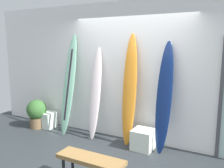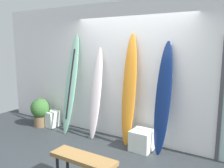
% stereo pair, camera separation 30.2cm
% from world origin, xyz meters
% --- Properties ---
extents(ground, '(8.00, 8.00, 0.04)m').
position_xyz_m(ground, '(0.00, 0.00, -0.02)').
color(ground, '#2E3337').
extents(wall_back, '(7.20, 0.20, 2.80)m').
position_xyz_m(wall_back, '(0.00, 1.30, 1.40)').
color(wall_back, white).
rests_on(wall_back, ground).
extents(surfboard_seafoam, '(0.29, 0.53, 2.18)m').
position_xyz_m(surfboard_seafoam, '(-1.34, 0.93, 1.09)').
color(surfboard_seafoam, '#8ACEAC').
rests_on(surfboard_seafoam, ground).
extents(surfboard_ivory, '(0.25, 0.44, 1.90)m').
position_xyz_m(surfboard_ivory, '(-0.68, 0.95, 0.94)').
color(surfboard_ivory, silver).
rests_on(surfboard_ivory, ground).
extents(surfboard_sunset, '(0.29, 0.36, 2.17)m').
position_xyz_m(surfboard_sunset, '(0.07, 1.01, 1.09)').
color(surfboard_sunset, orange).
rests_on(surfboard_sunset, ground).
extents(surfboard_navy, '(0.30, 0.38, 2.02)m').
position_xyz_m(surfboard_navy, '(0.76, 0.98, 1.00)').
color(surfboard_navy, navy).
rests_on(surfboard_navy, ground).
extents(display_block_left, '(0.39, 0.39, 0.38)m').
position_xyz_m(display_block_left, '(0.41, 0.88, 0.19)').
color(display_block_left, white).
rests_on(display_block_left, ground).
extents(display_block_center, '(0.32, 0.32, 0.37)m').
position_xyz_m(display_block_center, '(-1.98, 0.92, 0.18)').
color(display_block_center, silver).
rests_on(display_block_center, ground).
extents(potted_plant, '(0.46, 0.46, 0.67)m').
position_xyz_m(potted_plant, '(-2.22, 0.80, 0.37)').
color(potted_plant, brown).
rests_on(potted_plant, ground).
extents(bench, '(0.97, 0.30, 0.44)m').
position_xyz_m(bench, '(0.20, -0.59, 0.38)').
color(bench, olive).
rests_on(bench, ground).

